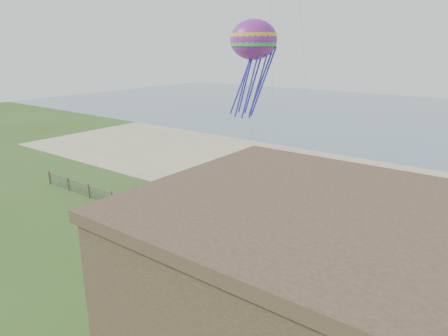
% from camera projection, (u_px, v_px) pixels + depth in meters
% --- Properties ---
extents(ground, '(160.00, 160.00, 0.00)m').
position_uv_depth(ground, '(128.00, 277.00, 21.90)').
color(ground, '#36561D').
rests_on(ground, ground).
extents(sand_beach, '(72.00, 20.00, 0.02)m').
position_uv_depth(sand_beach, '(306.00, 177.00, 38.73)').
color(sand_beach, tan).
rests_on(sand_beach, ground).
extents(ocean, '(160.00, 68.00, 0.02)m').
position_uv_depth(ocean, '(413.00, 117.00, 72.40)').
color(ocean, slate).
rests_on(ocean, ground).
extents(chainlink_fence, '(36.20, 0.20, 1.25)m').
position_uv_depth(chainlink_fence, '(199.00, 230.00, 26.33)').
color(chainlink_fence, brown).
rests_on(chainlink_fence, ground).
extents(motel, '(15.00, 10.00, 7.00)m').
position_uv_depth(motel, '(366.00, 330.00, 12.65)').
color(motel, '#4D3629').
rests_on(motel, ground).
extents(motel_deck, '(15.00, 2.00, 0.50)m').
position_uv_depth(motel_deck, '(402.00, 318.00, 18.19)').
color(motel_deck, brown).
rests_on(motel_deck, ground).
extents(picnic_table, '(1.94, 1.47, 0.82)m').
position_uv_depth(picnic_table, '(225.00, 250.00, 23.95)').
color(picnic_table, brown).
rests_on(picnic_table, ground).
extents(octopus_kite, '(4.15, 3.42, 7.41)m').
position_uv_depth(octopus_kite, '(253.00, 67.00, 28.79)').
color(octopus_kite, '#F8275D').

